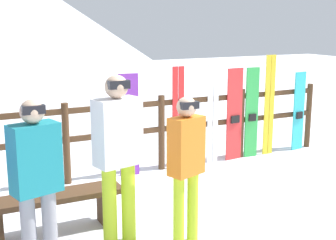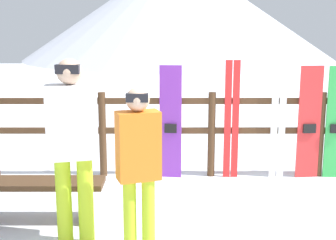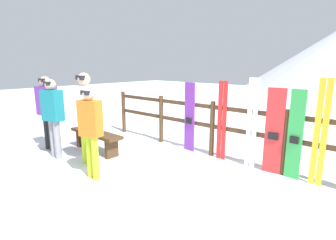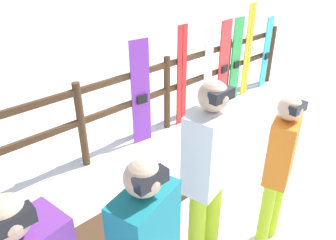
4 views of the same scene
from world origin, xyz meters
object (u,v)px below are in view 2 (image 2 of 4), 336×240
at_px(person_white, 71,140).
at_px(snowboard_red, 308,123).
at_px(ski_pair_red, 230,120).
at_px(person_orange, 137,161).
at_px(snowboard_purple, 169,123).
at_px(bench, 30,191).
at_px(ski_pair_white, 277,117).
at_px(snowboard_green, 334,123).

height_order(person_white, snowboard_red, person_white).
bearing_deg(snowboard_red, ski_pair_red, 179.81).
relative_size(person_orange, snowboard_purple, 1.01).
relative_size(person_white, snowboard_red, 1.16).
xyz_separation_m(bench, person_white, (0.56, -0.53, 0.68)).
bearing_deg(person_white, ski_pair_red, 49.08).
height_order(bench, snowboard_purple, snowboard_purple).
relative_size(bench, person_white, 0.86).
xyz_separation_m(ski_pair_white, snowboard_green, (0.76, -0.00, -0.08)).
relative_size(bench, ski_pair_white, 0.91).
bearing_deg(person_orange, snowboard_red, 46.70).
distance_m(person_orange, snowboard_purple, 2.30).
xyz_separation_m(bench, person_orange, (1.18, -0.82, 0.57)).
relative_size(snowboard_purple, snowboard_red, 1.00).
bearing_deg(snowboard_purple, snowboard_green, -0.00).
relative_size(bench, person_orange, 0.98).
bearing_deg(person_white, snowboard_green, 32.53).
bearing_deg(ski_pair_red, snowboard_red, -0.19).
distance_m(person_white, ski_pair_white, 3.08).
height_order(person_white, person_orange, person_white).
bearing_deg(bench, snowboard_red, 23.67).
distance_m(person_orange, ski_pair_red, 2.53).
distance_m(person_orange, snowboard_green, 3.38).
bearing_deg(bench, ski_pair_red, 32.61).
bearing_deg(snowboard_red, person_white, -144.33).
height_order(bench, person_white, person_white).
distance_m(ski_pair_red, ski_pair_white, 0.63).
bearing_deg(snowboard_purple, bench, -135.21).
xyz_separation_m(person_white, ski_pair_red, (1.72, 1.99, -0.22)).
bearing_deg(snowboard_green, snowboard_red, 180.00).
height_order(ski_pair_red, ski_pair_white, ski_pair_white).
distance_m(snowboard_purple, snowboard_green, 2.20).
xyz_separation_m(snowboard_purple, snowboard_red, (1.86, -0.00, -0.00)).
relative_size(ski_pair_red, snowboard_red, 1.05).
bearing_deg(snowboard_red, ski_pair_white, 179.53).
relative_size(bench, snowboard_purple, 1.00).
height_order(snowboard_red, snowboard_green, snowboard_red).
bearing_deg(person_orange, bench, 145.33).
relative_size(bench, snowboard_green, 1.00).
height_order(ski_pair_white, snowboard_red, ski_pair_white).
xyz_separation_m(person_orange, snowboard_purple, (0.29, 2.28, -0.15)).
bearing_deg(snowboard_purple, snowboard_red, -0.00).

